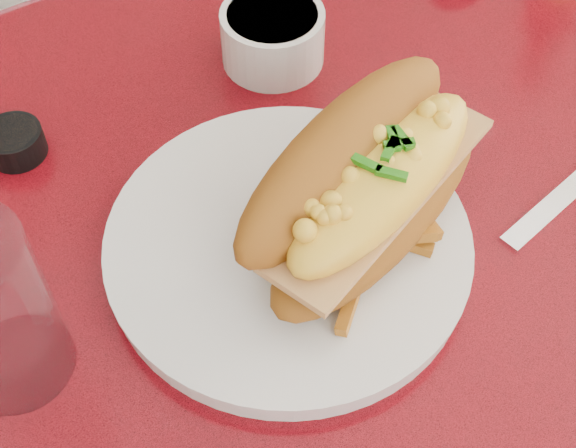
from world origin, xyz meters
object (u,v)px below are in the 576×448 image
diner_table (388,266)px  gravy_ramekin (273,35)px  booth_bench_far (114,58)px  mac_hoagie (368,181)px  dinner_plate (288,246)px  sauce_cup_left (14,141)px  fork (360,225)px

diner_table → gravy_ramekin: size_ratio=10.16×
booth_bench_far → mac_hoagie: (-0.08, -0.85, 0.55)m
dinner_plate → sauce_cup_left: size_ratio=5.97×
sauce_cup_left → dinner_plate: bearing=-56.8°
fork → sauce_cup_left: 0.31m
booth_bench_far → fork: (-0.08, -0.86, 0.50)m
fork → gravy_ramekin: size_ratio=1.22×
diner_table → dinner_plate: size_ratio=3.28×
gravy_ramekin → diner_table: bearing=-80.6°
gravy_ramekin → fork: bearing=-103.9°
diner_table → booth_bench_far: bearing=90.0°
gravy_ramekin → mac_hoagie: bearing=-102.7°
diner_table → mac_hoagie: size_ratio=4.49×
booth_bench_far → fork: bearing=-95.6°
booth_bench_far → gravy_ramekin: 0.82m
diner_table → fork: (-0.08, -0.05, 0.18)m
diner_table → sauce_cup_left: bearing=146.0°
dinner_plate → gravy_ramekin: gravy_ramekin is taller
diner_table → gravy_ramekin: 0.26m
diner_table → dinner_plate: dinner_plate is taller
mac_hoagie → sauce_cup_left: mac_hoagie is taller
diner_table → fork: 0.21m
dinner_plate → mac_hoagie: 0.08m
fork → dinner_plate: bearing=50.5°
dinner_plate → gravy_ramekin: (0.11, 0.20, 0.02)m
diner_table → gravy_ramekin: bearing=99.4°
fork → gravy_ramekin: (0.05, 0.22, 0.01)m
booth_bench_far → mac_hoagie: bearing=-95.3°
booth_bench_far → gravy_ramekin: size_ratio=9.91×
booth_bench_far → dinner_plate: (-0.14, -0.84, 0.49)m
diner_table → mac_hoagie: mac_hoagie is taller
fork → diner_table: bearing=-82.7°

